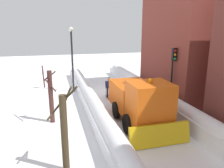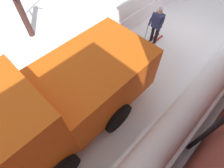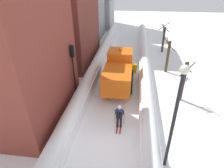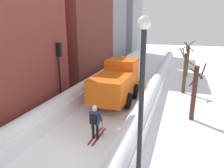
{
  "view_description": "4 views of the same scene",
  "coord_description": "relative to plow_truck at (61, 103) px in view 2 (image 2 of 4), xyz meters",
  "views": [
    {
      "loc": [
        4.99,
        18.73,
        5.72
      ],
      "look_at": [
        0.95,
        3.86,
        1.74
      ],
      "focal_mm": 35.01,
      "sensor_mm": 36.0,
      "label": 1
    },
    {
      "loc": [
        -2.58,
        7.81,
        5.79
      ],
      "look_at": [
        -0.35,
        5.53,
        1.26
      ],
      "focal_mm": 28.16,
      "sensor_mm": 36.0,
      "label": 2
    },
    {
      "loc": [
        1.35,
        -7.75,
        8.75
      ],
      "look_at": [
        -0.23,
        4.97,
        1.38
      ],
      "focal_mm": 30.2,
      "sensor_mm": 36.0,
      "label": 3
    },
    {
      "loc": [
        4.42,
        -7.06,
        5.62
      ],
      "look_at": [
        0.2,
        5.7,
        1.71
      ],
      "focal_mm": 34.23,
      "sensor_mm": 36.0,
      "label": 4
    }
  ],
  "objects": [
    {
      "name": "skier",
      "position": [
        0.55,
        -5.43,
        -0.48
      ],
      "size": [
        0.62,
        1.8,
        1.81
      ],
      "color": "black",
      "rests_on": "ground"
    },
    {
      "name": "bare_tree_near",
      "position": [
        5.17,
        -1.56,
        0.24
      ],
      "size": [
        0.83,
        1.04,
        3.52
      ],
      "color": "#482824",
      "rests_on": "ground"
    },
    {
      "name": "plow_truck",
      "position": [
        0.0,
        0.0,
        0.0
      ],
      "size": [
        3.2,
        5.98,
        3.12
      ],
      "color": "orange",
      "rests_on": "ground"
    }
  ]
}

